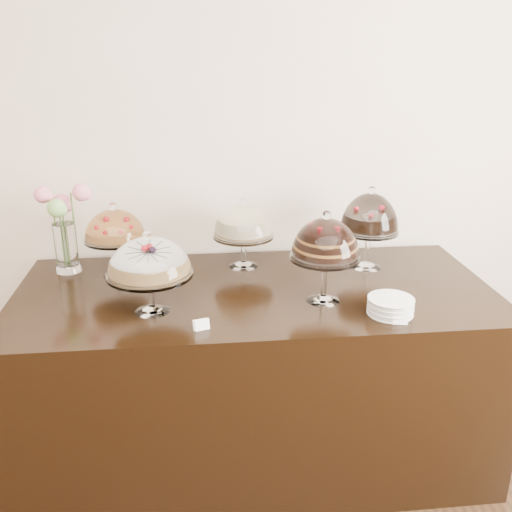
{
  "coord_description": "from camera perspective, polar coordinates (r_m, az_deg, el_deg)",
  "views": [
    {
      "loc": [
        -0.25,
        0.04,
        1.96
      ],
      "look_at": [
        0.0,
        2.4,
        1.08
      ],
      "focal_mm": 40.0,
      "sensor_mm": 36.0,
      "label": 1
    }
  ],
  "objects": [
    {
      "name": "cake_stand_dark_choco",
      "position": [
        2.87,
        11.31,
        3.91
      ],
      "size": [
        0.3,
        0.3,
        0.42
      ],
      "color": "white",
      "rests_on": "display_counter"
    },
    {
      "name": "price_card_right",
      "position": [
        2.38,
        14.23,
        -6.15
      ],
      "size": [
        0.06,
        0.03,
        0.04
      ],
      "primitive_type": "cube",
      "rotation": [
        -0.21,
        0.0,
        -0.18
      ],
      "color": "white",
      "rests_on": "display_counter"
    },
    {
      "name": "flower_vase",
      "position": [
        2.93,
        -18.66,
        2.93
      ],
      "size": [
        0.26,
        0.21,
        0.44
      ],
      "color": "white",
      "rests_on": "display_counter"
    },
    {
      "name": "price_card_left",
      "position": [
        2.28,
        -5.41,
        -6.87
      ],
      "size": [
        0.06,
        0.03,
        0.04
      ],
      "primitive_type": "cube",
      "rotation": [
        -0.21,
        0.0,
        0.3
      ],
      "color": "white",
      "rests_on": "display_counter"
    },
    {
      "name": "cake_stand_fruit_tart",
      "position": [
        2.8,
        -13.96,
        2.69
      ],
      "size": [
        0.3,
        0.3,
        0.37
      ],
      "color": "white",
      "rests_on": "display_counter"
    },
    {
      "name": "plate_stack",
      "position": [
        2.45,
        13.3,
        -4.92
      ],
      "size": [
        0.19,
        0.19,
        0.07
      ],
      "color": "white",
      "rests_on": "display_counter"
    },
    {
      "name": "cake_stand_choco_layer",
      "position": [
        2.45,
        6.96,
        1.41
      ],
      "size": [
        0.3,
        0.3,
        0.41
      ],
      "color": "white",
      "rests_on": "display_counter"
    },
    {
      "name": "cake_stand_sugar_sponge",
      "position": [
        2.38,
        -10.64,
        -0.45
      ],
      "size": [
        0.36,
        0.36,
        0.36
      ],
      "color": "white",
      "rests_on": "display_counter"
    },
    {
      "name": "price_card_extra",
      "position": [
        2.28,
        -5.58,
        -6.83
      ],
      "size": [
        0.06,
        0.03,
        0.04
      ],
      "primitive_type": "cube",
      "rotation": [
        -0.21,
        0.0,
        0.27
      ],
      "color": "white",
      "rests_on": "display_counter"
    },
    {
      "name": "wall_back",
      "position": [
        3.01,
        -1.32,
        11.53
      ],
      "size": [
        5.0,
        0.04,
        3.0
      ],
      "primitive_type": "cube",
      "color": "beige",
      "rests_on": "ground"
    },
    {
      "name": "display_counter",
      "position": [
        2.86,
        -0.11,
        -11.58
      ],
      "size": [
        2.2,
        1.0,
        0.9
      ],
      "primitive_type": "cube",
      "color": "black",
      "rests_on": "ground"
    },
    {
      "name": "cake_stand_cheesecake",
      "position": [
        2.84,
        -1.28,
        3.25
      ],
      "size": [
        0.31,
        0.31,
        0.36
      ],
      "color": "white",
      "rests_on": "display_counter"
    }
  ]
}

